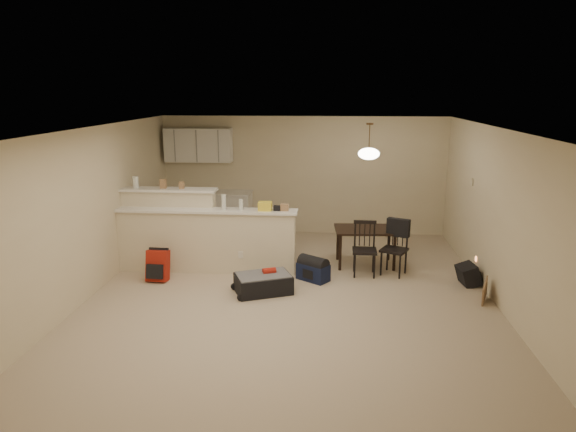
# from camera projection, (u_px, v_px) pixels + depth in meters

# --- Properties ---
(room) EXTENTS (7.00, 7.02, 2.50)m
(room) POSITION_uv_depth(u_px,v_px,m) (291.00, 214.00, 7.54)
(room) COLOR #BDAA91
(room) RESTS_ON ground
(breakfast_bar) EXTENTS (3.08, 0.58, 1.39)m
(breakfast_bar) POSITION_uv_depth(u_px,v_px,m) (193.00, 235.00, 8.78)
(breakfast_bar) COLOR beige
(breakfast_bar) RESTS_ON ground
(upper_cabinets) EXTENTS (1.40, 0.34, 0.70)m
(upper_cabinets) POSITION_uv_depth(u_px,v_px,m) (199.00, 145.00, 10.77)
(upper_cabinets) COLOR white
(upper_cabinets) RESTS_ON room
(kitchen_counter) EXTENTS (1.80, 0.60, 0.90)m
(kitchen_counter) POSITION_uv_depth(u_px,v_px,m) (209.00, 214.00, 10.97)
(kitchen_counter) COLOR white
(kitchen_counter) RESTS_ON ground
(thermostat) EXTENTS (0.02, 0.12, 0.12)m
(thermostat) POSITION_uv_depth(u_px,v_px,m) (472.00, 182.00, 8.75)
(thermostat) COLOR beige
(thermostat) RESTS_ON room
(jar) EXTENTS (0.10, 0.10, 0.20)m
(jar) POSITION_uv_depth(u_px,v_px,m) (136.00, 182.00, 8.78)
(jar) COLOR silver
(jar) RESTS_ON breakfast_bar
(cereal_box) EXTENTS (0.10, 0.07, 0.16)m
(cereal_box) POSITION_uv_depth(u_px,v_px,m) (163.00, 184.00, 8.75)
(cereal_box) COLOR #98724E
(cereal_box) RESTS_ON breakfast_bar
(small_box) EXTENTS (0.08, 0.06, 0.12)m
(small_box) POSITION_uv_depth(u_px,v_px,m) (182.00, 185.00, 8.73)
(small_box) COLOR #98724E
(small_box) RESTS_ON breakfast_bar
(bottle_a) EXTENTS (0.07, 0.07, 0.26)m
(bottle_a) POSITION_uv_depth(u_px,v_px,m) (224.00, 202.00, 8.51)
(bottle_a) COLOR silver
(bottle_a) RESTS_ON breakfast_bar
(bottle_b) EXTENTS (0.06, 0.06, 0.18)m
(bottle_b) POSITION_uv_depth(u_px,v_px,m) (241.00, 205.00, 8.50)
(bottle_b) COLOR silver
(bottle_b) RESTS_ON breakfast_bar
(bag_lump) EXTENTS (0.22, 0.18, 0.14)m
(bag_lump) POSITION_uv_depth(u_px,v_px,m) (265.00, 206.00, 8.47)
(bag_lump) COLOR #98724E
(bag_lump) RESTS_ON breakfast_bar
(pouch) EXTENTS (0.12, 0.10, 0.08)m
(pouch) POSITION_uv_depth(u_px,v_px,m) (277.00, 208.00, 8.46)
(pouch) COLOR #98724E
(pouch) RESTS_ON breakfast_bar
(extra_item_x) EXTENTS (0.13, 0.10, 0.11)m
(extra_item_x) POSITION_uv_depth(u_px,v_px,m) (285.00, 207.00, 8.45)
(extra_item_x) COLOR #98724E
(extra_item_x) RESTS_ON breakfast_bar
(dining_table) EXTENTS (1.11, 0.78, 0.67)m
(dining_table) POSITION_uv_depth(u_px,v_px,m) (366.00, 233.00, 8.99)
(dining_table) COLOR black
(dining_table) RESTS_ON ground
(pendant_lamp) EXTENTS (0.36, 0.36, 0.62)m
(pendant_lamp) POSITION_uv_depth(u_px,v_px,m) (369.00, 153.00, 8.65)
(pendant_lamp) COLOR brown
(pendant_lamp) RESTS_ON room
(dining_chair_near) EXTENTS (0.40, 0.39, 0.91)m
(dining_chair_near) POSITION_uv_depth(u_px,v_px,m) (365.00, 249.00, 8.52)
(dining_chair_near) COLOR black
(dining_chair_near) RESTS_ON ground
(dining_chair_far) EXTENTS (0.53, 0.52, 0.91)m
(dining_chair_far) POSITION_uv_depth(u_px,v_px,m) (394.00, 248.00, 8.55)
(dining_chair_far) COLOR black
(dining_chair_far) RESTS_ON ground
(suitcase) EXTENTS (0.96, 0.81, 0.28)m
(suitcase) POSITION_uv_depth(u_px,v_px,m) (263.00, 284.00, 7.86)
(suitcase) COLOR black
(suitcase) RESTS_ON ground
(red_backpack) EXTENTS (0.35, 0.23, 0.50)m
(red_backpack) POSITION_uv_depth(u_px,v_px,m) (158.00, 266.00, 8.33)
(red_backpack) COLOR #AC1F13
(red_backpack) RESTS_ON ground
(navy_duffel) EXTENTS (0.58, 0.52, 0.28)m
(navy_duffel) POSITION_uv_depth(u_px,v_px,m) (313.00, 272.00, 8.37)
(navy_duffel) COLOR #121B3A
(navy_duffel) RESTS_ON ground
(black_daypack) EXTENTS (0.30, 0.40, 0.32)m
(black_daypack) POSITION_uv_depth(u_px,v_px,m) (468.00, 275.00, 8.17)
(black_daypack) COLOR black
(black_daypack) RESTS_ON ground
(cardboard_sheet) EXTENTS (0.18, 0.39, 0.32)m
(cardboard_sheet) POSITION_uv_depth(u_px,v_px,m) (485.00, 292.00, 7.49)
(cardboard_sheet) COLOR #98724E
(cardboard_sheet) RESTS_ON ground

